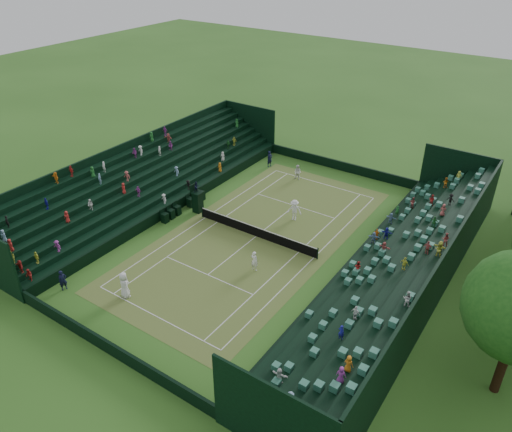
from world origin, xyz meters
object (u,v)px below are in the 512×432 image
(tennis_net, at_px, (256,231))
(player_far_east, at_px, (294,210))
(player_near_east, at_px, (254,261))
(umpire_chair, at_px, (197,199))
(player_near_west, at_px, (124,285))
(player_far_west, at_px, (298,172))

(tennis_net, distance_m, player_far_east, 4.38)
(player_near_east, relative_size, player_far_east, 0.85)
(tennis_net, height_order, player_far_east, player_far_east)
(umpire_chair, distance_m, player_far_east, 8.77)
(umpire_chair, xyz_separation_m, player_far_east, (7.96, 3.65, -0.31))
(player_near_west, relative_size, player_far_east, 1.03)
(player_far_west, bearing_deg, player_far_east, -63.17)
(player_near_west, distance_m, player_far_east, 16.34)
(tennis_net, distance_m, player_near_east, 4.66)
(tennis_net, xyz_separation_m, player_far_east, (1.23, 4.18, 0.46))
(umpire_chair, bearing_deg, tennis_net, -4.48)
(tennis_net, distance_m, player_far_west, 11.63)
(umpire_chair, bearing_deg, player_near_east, -25.65)
(player_far_east, bearing_deg, umpire_chair, -171.84)
(tennis_net, bearing_deg, player_near_east, -57.30)
(player_near_east, bearing_deg, player_far_east, -80.20)
(player_far_east, bearing_deg, player_far_west, 101.53)
(tennis_net, distance_m, umpire_chair, 6.80)
(player_far_west, xyz_separation_m, player_far_east, (3.80, -7.15, 0.19))
(umpire_chair, relative_size, player_far_west, 1.89)
(umpire_chair, height_order, player_far_west, umpire_chair)
(player_near_east, distance_m, player_far_west, 16.08)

